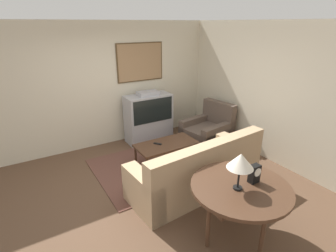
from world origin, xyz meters
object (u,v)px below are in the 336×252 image
Objects in this scene: tv at (149,118)px; mantel_clock at (254,174)px; armchair at (208,132)px; table_lamp at (240,161)px; coffee_table at (166,145)px; couch at (198,172)px; console_table at (241,190)px.

mantel_clock is at bearing -94.21° from tv.
mantel_clock reaches higher than armchair.
table_lamp reaches higher than armchair.
armchair is at bearing -40.11° from tv.
coffee_table is (-1.31, -0.31, 0.11)m from armchair.
tv is 1.42m from armchair.
armchair is at bearing 61.73° from mantel_clock.
couch is 1.94× the size of coffee_table.
couch is 1.18m from console_table.
armchair is (1.31, 1.32, -0.04)m from couch.
armchair is at bearing 13.45° from coffee_table.
coffee_table is (0.00, 1.01, 0.07)m from couch.
console_table is (-0.44, -3.32, 0.15)m from tv.
coffee_table is 2.18m from mantel_clock.
couch is at bearing -90.25° from coffee_table.
console_table is at bearing -40.45° from armchair.
couch is (-0.25, -2.22, -0.23)m from tv.
armchair is 2.89m from console_table.
armchair reaches higher than console_table.
coffee_table is at bearing -85.12° from armchair.
tv is 3.43m from table_lamp.
console_table is 2.62× the size of table_lamp.
mantel_clock is at bearing -36.84° from armchair.
console_table is (-0.20, -2.11, 0.31)m from coffee_table.
console_table is (-0.19, -1.10, 0.38)m from couch.
tv is at bearing 82.45° from console_table.
couch is 9.70× the size of mantel_clock.
console_table is at bearing 11.75° from table_lamp.
table_lamp is (-0.52, -3.34, 0.58)m from tv.
armchair is 0.92× the size of coffee_table.
mantel_clock is at bearing -5.23° from console_table.
table_lamp is at bearing 179.74° from mantel_clock.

